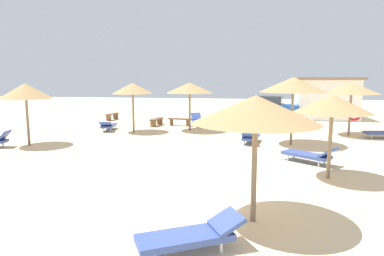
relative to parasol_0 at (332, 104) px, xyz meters
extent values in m
plane|color=beige|center=(-4.49, -1.27, -2.27)|extent=(80.00, 80.00, 0.00)
cylinder|color=#75604C|center=(0.00, 0.00, -1.21)|extent=(0.12, 0.12, 2.12)
cone|color=#9E7A4C|center=(0.00, 0.00, 0.01)|extent=(2.28, 2.28, 0.54)
cylinder|color=#75604C|center=(-0.44, 5.25, -1.02)|extent=(0.12, 0.12, 2.51)
cone|color=#9E7A4C|center=(-0.44, 5.25, 0.47)|extent=(3.02, 3.02, 0.68)
cylinder|color=#75604C|center=(2.92, 8.26, -1.11)|extent=(0.12, 0.12, 2.32)
cone|color=#9E7A4C|center=(2.92, 8.26, 0.23)|extent=(2.82, 2.82, 0.57)
torus|color=red|center=(3.14, 8.26, -1.14)|extent=(0.71, 0.23, 0.70)
cylinder|color=#75604C|center=(-2.34, -3.51, -1.16)|extent=(0.12, 0.12, 2.23)
cone|color=#9E7A4C|center=(-2.34, -3.51, 0.15)|extent=(2.64, 2.64, 0.58)
cylinder|color=#75604C|center=(-8.76, 7.60, -1.14)|extent=(0.12, 0.12, 2.27)
cone|color=#9E7A4C|center=(-8.76, 7.60, 0.20)|extent=(2.31, 2.31, 0.59)
cylinder|color=#75604C|center=(-12.20, 3.16, -1.16)|extent=(0.12, 0.12, 2.23)
cone|color=#9E7A4C|center=(-12.20, 3.16, 0.20)|extent=(2.29, 2.29, 0.69)
cylinder|color=#75604C|center=(-5.71, 8.62, -1.13)|extent=(0.12, 0.12, 2.28)
cone|color=#9E7A4C|center=(-5.71, 8.62, 0.21)|extent=(2.71, 2.71, 0.59)
cube|color=#33478C|center=(-0.33, 1.92, -1.99)|extent=(1.73, 1.55, 0.12)
cube|color=#33478C|center=(0.30, 1.42, -1.77)|extent=(0.78, 0.81, 0.38)
cylinder|color=silver|center=(0.28, 1.72, -2.16)|extent=(0.06, 0.06, 0.22)
cylinder|color=silver|center=(0.01, 1.37, -2.16)|extent=(0.06, 0.06, 0.22)
cylinder|color=silver|center=(-0.67, 2.46, -2.16)|extent=(0.06, 0.06, 0.22)
cylinder|color=silver|center=(-0.94, 2.11, -2.16)|extent=(0.06, 0.06, 0.22)
cube|color=#33478C|center=(-2.24, 5.42, -1.99)|extent=(0.91, 1.78, 0.12)
cube|color=#33478C|center=(-2.37, 4.63, -1.73)|extent=(0.70, 0.53, 0.46)
cylinder|color=silver|center=(-2.12, 4.79, -2.16)|extent=(0.06, 0.06, 0.22)
cylinder|color=silver|center=(-2.55, 4.87, -2.16)|extent=(0.06, 0.06, 0.22)
cylinder|color=silver|center=(-1.92, 5.98, -2.16)|extent=(0.06, 0.06, 0.22)
cylinder|color=silver|center=(-2.36, 6.05, -2.16)|extent=(0.06, 0.06, 0.22)
cube|color=#33478C|center=(4.36, 7.73, -1.99)|extent=(1.78, 0.90, 0.12)
cylinder|color=silver|center=(3.73, 7.86, -2.16)|extent=(0.06, 0.06, 0.22)
cylinder|color=silver|center=(3.80, 7.42, -2.16)|extent=(0.06, 0.06, 0.22)
cube|color=#33478C|center=(-3.55, -5.04, -1.99)|extent=(1.80, 1.37, 0.12)
cube|color=#33478C|center=(-2.85, -4.66, -1.81)|extent=(0.77, 0.82, 0.31)
cylinder|color=silver|center=(-3.13, -4.56, -2.16)|extent=(0.06, 0.06, 0.22)
cylinder|color=silver|center=(-2.92, -4.95, -2.16)|extent=(0.06, 0.06, 0.22)
cylinder|color=silver|center=(-4.19, -5.13, -2.16)|extent=(0.06, 0.06, 0.22)
cube|color=#33478C|center=(-10.42, 8.05, -1.99)|extent=(0.93, 1.79, 0.12)
cube|color=#33478C|center=(-10.28, 7.26, -1.80)|extent=(0.72, 0.63, 0.32)
cylinder|color=silver|center=(-10.10, 7.50, -2.16)|extent=(0.06, 0.06, 0.22)
cylinder|color=silver|center=(-10.53, 7.42, -2.16)|extent=(0.06, 0.06, 0.22)
cylinder|color=silver|center=(-10.31, 8.68, -2.16)|extent=(0.06, 0.06, 0.22)
cylinder|color=silver|center=(-10.74, 8.60, -2.16)|extent=(0.06, 0.06, 0.22)
cube|color=#33478C|center=(-12.99, 2.62, -1.73)|extent=(0.57, 0.72, 0.46)
cylinder|color=silver|center=(-13.23, 2.79, -2.16)|extent=(0.06, 0.06, 0.22)
cube|color=#33478C|center=(-5.47, 10.56, -1.99)|extent=(1.16, 1.82, 0.12)
cube|color=#33478C|center=(-5.73, 11.32, -1.73)|extent=(0.75, 0.62, 0.45)
cylinder|color=silver|center=(-5.88, 11.06, -2.16)|extent=(0.06, 0.06, 0.22)
cylinder|color=silver|center=(-5.46, 11.20, -2.16)|extent=(0.06, 0.06, 0.22)
cylinder|color=silver|center=(-5.49, 9.93, -2.16)|extent=(0.06, 0.06, 0.22)
cylinder|color=silver|center=(-5.07, 10.07, -2.16)|extent=(0.06, 0.06, 0.22)
cube|color=brown|center=(-12.08, 12.60, -1.82)|extent=(0.52, 1.53, 0.08)
cube|color=brown|center=(-12.12, 12.06, -2.07)|extent=(0.37, 0.15, 0.41)
cube|color=brown|center=(-12.04, 13.15, -2.07)|extent=(0.37, 0.15, 0.41)
cube|color=brown|center=(-8.12, 10.22, -1.82)|extent=(0.59, 1.54, 0.08)
cube|color=brown|center=(-8.19, 9.67, -2.07)|extent=(0.37, 0.16, 0.41)
cube|color=brown|center=(-8.06, 10.76, -2.07)|extent=(0.37, 0.16, 0.41)
cube|color=brown|center=(-6.67, 10.44, -1.82)|extent=(1.54, 0.61, 0.08)
cube|color=brown|center=(-7.22, 10.52, -2.07)|extent=(0.17, 0.37, 0.41)
cube|color=brown|center=(-6.13, 10.36, -2.07)|extent=(0.17, 0.37, 0.41)
cube|color=#194C9E|center=(-0.66, 15.06, -1.60)|extent=(4.25, 2.44, 0.90)
cube|color=#262D38|center=(-0.86, 15.10, -0.85)|extent=(2.26, 1.92, 0.60)
cylinder|color=black|center=(0.83, 15.66, -1.95)|extent=(0.67, 0.34, 0.64)
cylinder|color=black|center=(0.49, 13.94, -1.95)|extent=(0.67, 0.34, 0.64)
cylinder|color=black|center=(-1.82, 16.18, -1.95)|extent=(0.67, 0.34, 0.64)
cylinder|color=black|center=(-2.16, 14.46, -1.95)|extent=(0.67, 0.34, 0.64)
cube|color=white|center=(3.33, 16.18, -0.83)|extent=(4.18, 3.89, 2.89)
cube|color=#8C6B4C|center=(3.33, 16.18, 0.72)|extent=(4.58, 4.29, 0.20)
camera|label=1|loc=(-2.56, -10.51, 0.79)|focal=31.54mm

